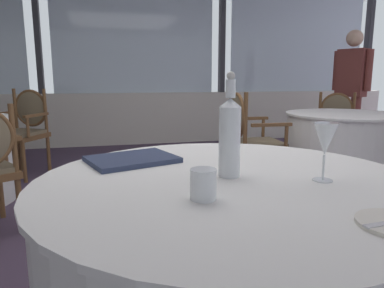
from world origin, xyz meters
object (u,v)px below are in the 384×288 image
water_bottle (230,135)px  water_tumbler (203,184)px  menu_book (132,159)px  dining_chair_1_2 (336,122)px  dining_chair_1_0 (249,135)px  diner_person_0 (351,86)px  dining_chair_0_0 (24,125)px  wine_glass (325,140)px

water_bottle → water_tumbler: bearing=-126.2°
menu_book → dining_chair_1_2: size_ratio=0.37×
dining_chair_1_0 → diner_person_0: bearing=32.7°
dining_chair_1_0 → diner_person_0: size_ratio=0.56×
water_tumbler → dining_chair_1_2: 3.86m
menu_book → dining_chair_0_0: size_ratio=0.34×
wine_glass → menu_book: size_ratio=0.58×
water_tumbler → dining_chair_0_0: 3.53m
menu_book → dining_chair_1_2: (2.70, 2.39, -0.21)m
water_bottle → dining_chair_1_0: 2.11m
wine_glass → dining_chair_0_0: dining_chair_0_0 is taller
water_bottle → dining_chair_1_2: water_bottle is taller
water_bottle → wine_glass: 0.31m
water_tumbler → menu_book: size_ratio=0.26×
water_bottle → dining_chair_1_0: (0.88, 1.89, -0.32)m
water_tumbler → menu_book: (-0.16, 0.50, -0.03)m
dining_chair_0_0 → dining_chair_1_2: 3.71m
water_bottle → dining_chair_0_0: size_ratio=0.37×
wine_glass → water_bottle: bearing=155.7°
wine_glass → dining_chair_1_2: wine_glass is taller
dining_chair_1_0 → dining_chair_1_2: bearing=29.9°
menu_book → dining_chair_1_0: dining_chair_1_0 is taller
menu_book → diner_person_0: (3.16, 2.76, 0.22)m
wine_glass → dining_chair_1_2: bearing=53.1°
water_bottle → diner_person_0: (2.85, 3.06, 0.09)m
menu_book → dining_chair_1_2: bearing=23.2°
wine_glass → dining_chair_1_2: size_ratio=0.21×
diner_person_0 → menu_book: bearing=15.3°
dining_chair_0_0 → water_tumbler: bearing=47.4°
wine_glass → dining_chair_0_0: (-1.56, 3.26, -0.31)m
menu_book → dining_chair_1_0: 1.99m
wine_glass → water_tumbler: (-0.43, -0.08, -0.09)m
water_tumbler → water_bottle: bearing=53.8°
water_tumbler → wine_glass: bearing=10.3°
water_tumbler → menu_book: 0.53m
dining_chair_1_0 → diner_person_0: diner_person_0 is taller
wine_glass → water_tumbler: wine_glass is taller
dining_chair_0_0 → dining_chair_1_2: bearing=111.7°
water_bottle → diner_person_0: 4.18m
water_bottle → dining_chair_1_2: (2.40, 2.69, -0.35)m
water_bottle → wine_glass: size_ratio=1.84×
water_tumbler → dining_chair_1_2: size_ratio=0.10×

